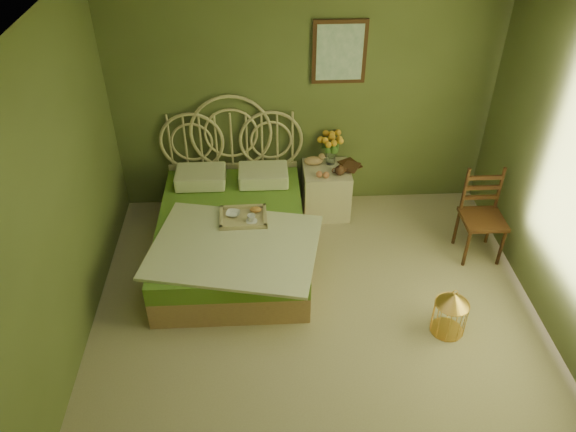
{
  "coord_description": "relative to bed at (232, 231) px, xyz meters",
  "views": [
    {
      "loc": [
        -0.44,
        -3.14,
        3.73
      ],
      "look_at": [
        -0.23,
        1.0,
        0.67
      ],
      "focal_mm": 35.0,
      "sensor_mm": 36.0,
      "label": 1
    }
  ],
  "objects": [
    {
      "name": "floor",
      "position": [
        0.77,
        -1.29,
        -0.29
      ],
      "size": [
        4.5,
        4.5,
        0.0
      ],
      "primitive_type": "plane",
      "color": "tan",
      "rests_on": "ground"
    },
    {
      "name": "ceiling",
      "position": [
        0.77,
        -1.29,
        2.31
      ],
      "size": [
        4.5,
        4.5,
        0.0
      ],
      "primitive_type": "plane",
      "rotation": [
        3.14,
        0.0,
        0.0
      ],
      "color": "silver",
      "rests_on": "wall_back"
    },
    {
      "name": "wall_back",
      "position": [
        0.77,
        0.96,
        1.01
      ],
      "size": [
        4.0,
        0.0,
        4.0
      ],
      "primitive_type": "plane",
      "rotation": [
        1.57,
        0.0,
        0.0
      ],
      "color": "#5A6736",
      "rests_on": "floor"
    },
    {
      "name": "wall_left",
      "position": [
        -1.23,
        -1.29,
        1.01
      ],
      "size": [
        0.0,
        4.5,
        4.5
      ],
      "primitive_type": "plane",
      "rotation": [
        1.57,
        0.0,
        1.57
      ],
      "color": "#5A6736",
      "rests_on": "floor"
    },
    {
      "name": "wall_art",
      "position": [
        1.12,
        0.93,
        1.46
      ],
      "size": [
        0.54,
        0.04,
        0.64
      ],
      "color": "#38220F",
      "rests_on": "wall_back"
    },
    {
      "name": "bed",
      "position": [
        0.0,
        0.0,
        0.0
      ],
      "size": [
        1.69,
        2.13,
        1.32
      ],
      "color": "tan",
      "rests_on": "floor"
    },
    {
      "name": "nightstand",
      "position": [
        1.02,
        0.7,
        0.06
      ],
      "size": [
        0.5,
        0.5,
        0.98
      ],
      "color": "beige",
      "rests_on": "floor"
    },
    {
      "name": "chair",
      "position": [
        2.47,
        -0.05,
        0.22
      ],
      "size": [
        0.41,
        0.41,
        0.91
      ],
      "rotation": [
        0.0,
        0.0,
        -0.01
      ],
      "color": "#38220F",
      "rests_on": "floor"
    },
    {
      "name": "birdcage",
      "position": [
        1.89,
        -1.14,
        -0.08
      ],
      "size": [
        0.29,
        0.29,
        0.43
      ],
      "rotation": [
        0.0,
        0.0,
        0.22
      ],
      "color": "gold",
      "rests_on": "floor"
    },
    {
      "name": "book_lower",
      "position": [
        1.2,
        0.71,
        0.27
      ],
      "size": [
        0.27,
        0.29,
        0.02
      ],
      "primitive_type": "imported",
      "rotation": [
        0.0,
        0.0,
        0.49
      ],
      "color": "#381E0F",
      "rests_on": "nightstand"
    },
    {
      "name": "book_upper",
      "position": [
        1.2,
        0.71,
        0.29
      ],
      "size": [
        0.25,
        0.27,
        0.02
      ],
      "primitive_type": "imported",
      "rotation": [
        0.0,
        0.0,
        -0.49
      ],
      "color": "#472819",
      "rests_on": "nightstand"
    },
    {
      "name": "cereal_bowl",
      "position": [
        0.02,
        -0.04,
        0.24
      ],
      "size": [
        0.16,
        0.16,
        0.03
      ],
      "primitive_type": "imported",
      "rotation": [
        0.0,
        0.0,
        -0.17
      ],
      "color": "white",
      "rests_on": "bed"
    },
    {
      "name": "coffee_cup",
      "position": [
        0.2,
        -0.15,
        0.26
      ],
      "size": [
        0.1,
        0.1,
        0.07
      ],
      "primitive_type": "imported",
      "rotation": [
        0.0,
        0.0,
        0.26
      ],
      "color": "white",
      "rests_on": "bed"
    }
  ]
}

